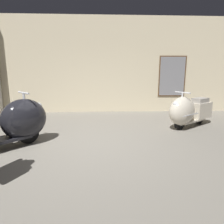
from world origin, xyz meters
name	(u,v)px	position (x,y,z in m)	size (l,w,h in m)	color
ground_plane	(91,147)	(0.00, 0.00, 0.00)	(60.00, 60.00, 0.00)	slate
showroom_back_wall	(92,66)	(-0.11, 3.71, 1.76)	(18.00, 0.63, 3.52)	beige
scooter_0	(10,123)	(-1.63, 0.06, 0.52)	(1.71, 1.64, 1.13)	black
scooter_1	(188,111)	(2.61, 1.32, 0.47)	(1.65, 1.33, 1.02)	black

